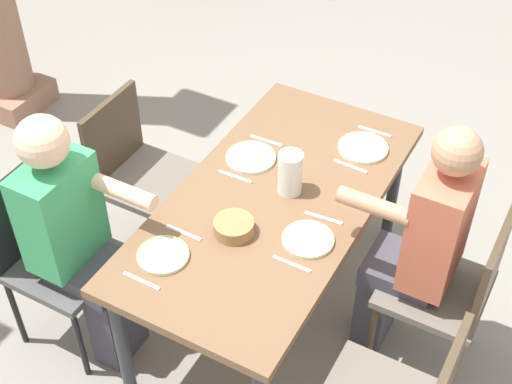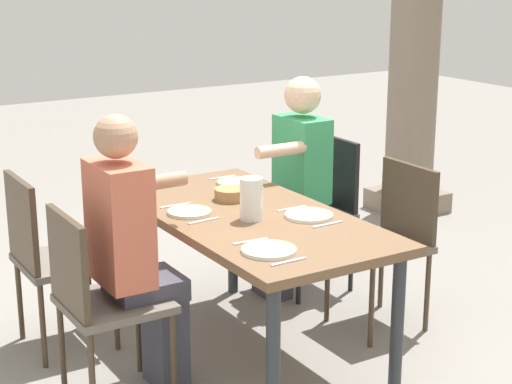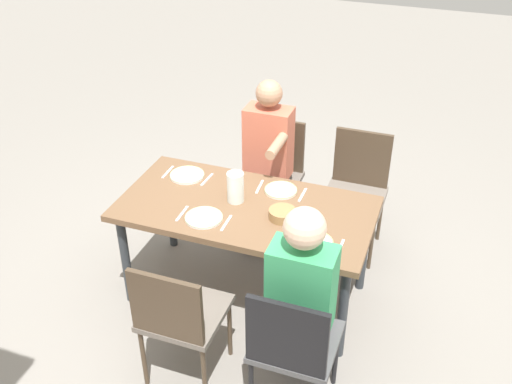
{
  "view_description": "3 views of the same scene",
  "coord_description": "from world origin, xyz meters",
  "px_view_note": "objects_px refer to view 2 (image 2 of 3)",
  "views": [
    {
      "loc": [
        -2.08,
        -1.06,
        2.88
      ],
      "look_at": [
        -0.12,
        0.02,
        0.86
      ],
      "focal_mm": 50.81,
      "sensor_mm": 36.0,
      "label": 1
    },
    {
      "loc": [
        3.38,
        -2.04,
        1.96
      ],
      "look_at": [
        -0.09,
        0.09,
        0.81
      ],
      "focal_mm": 59.57,
      "sensor_mm": 36.0,
      "label": 2
    },
    {
      "loc": [
        -1.12,
        2.91,
        2.83
      ],
      "look_at": [
        -0.07,
        0.01,
        0.87
      ],
      "focal_mm": 41.19,
      "sensor_mm": 36.0,
      "label": 3
    }
  ],
  "objects_px": {
    "chair_mid_south": "(97,294)",
    "plate_1": "(189,212)",
    "chair_mid_north": "(390,233)",
    "water_pitcher": "(251,201)",
    "diner_woman_green": "(134,250)",
    "diner_man_white": "(293,179)",
    "plate_3": "(269,250)",
    "plate_0": "(236,182)",
    "bread_basket": "(231,194)",
    "chair_west_north": "(319,202)",
    "plate_2": "(309,215)",
    "dining_table": "(249,228)",
    "chair_west_south": "(48,251)",
    "stone_column_near": "(416,26)"
  },
  "relations": [
    {
      "from": "bread_basket",
      "to": "diner_woman_green",
      "type": "bearing_deg",
      "value": -63.52
    },
    {
      "from": "chair_mid_south",
      "to": "diner_woman_green",
      "type": "height_order",
      "value": "diner_woman_green"
    },
    {
      "from": "stone_column_near",
      "to": "bread_basket",
      "type": "bearing_deg",
      "value": -62.13
    },
    {
      "from": "chair_west_south",
      "to": "plate_3",
      "type": "height_order",
      "value": "chair_west_south"
    },
    {
      "from": "chair_west_south",
      "to": "chair_mid_north",
      "type": "distance_m",
      "value": 1.79
    },
    {
      "from": "diner_man_white",
      "to": "plate_3",
      "type": "distance_m",
      "value": 1.38
    },
    {
      "from": "stone_column_near",
      "to": "chair_west_north",
      "type": "bearing_deg",
      "value": -59.15
    },
    {
      "from": "plate_3",
      "to": "bread_basket",
      "type": "bearing_deg",
      "value": 161.44
    },
    {
      "from": "chair_mid_south",
      "to": "bread_basket",
      "type": "bearing_deg",
      "value": 111.65
    },
    {
      "from": "diner_woman_green",
      "to": "plate_1",
      "type": "xyz_separation_m",
      "value": [
        -0.24,
        0.4,
        0.05
      ]
    },
    {
      "from": "diner_man_white",
      "to": "stone_column_near",
      "type": "bearing_deg",
      "value": 118.03
    },
    {
      "from": "chair_mid_south",
      "to": "plate_1",
      "type": "xyz_separation_m",
      "value": [
        -0.25,
        0.58,
        0.22
      ]
    },
    {
      "from": "plate_0",
      "to": "bread_basket",
      "type": "distance_m",
      "value": 0.32
    },
    {
      "from": "plate_2",
      "to": "water_pitcher",
      "type": "distance_m",
      "value": 0.29
    },
    {
      "from": "plate_0",
      "to": "plate_3",
      "type": "height_order",
      "value": "same"
    },
    {
      "from": "chair_mid_south",
      "to": "water_pitcher",
      "type": "height_order",
      "value": "water_pitcher"
    },
    {
      "from": "chair_mid_north",
      "to": "water_pitcher",
      "type": "relative_size",
      "value": 4.33
    },
    {
      "from": "chair_west_north",
      "to": "water_pitcher",
      "type": "relative_size",
      "value": 4.45
    },
    {
      "from": "chair_mid_south",
      "to": "water_pitcher",
      "type": "bearing_deg",
      "value": 90.31
    },
    {
      "from": "plate_1",
      "to": "plate_0",
      "type": "bearing_deg",
      "value": 127.32
    },
    {
      "from": "chair_west_north",
      "to": "plate_0",
      "type": "height_order",
      "value": "chair_west_north"
    },
    {
      "from": "plate_3",
      "to": "bread_basket",
      "type": "height_order",
      "value": "bread_basket"
    },
    {
      "from": "diner_man_white",
      "to": "water_pitcher",
      "type": "distance_m",
      "value": 0.95
    },
    {
      "from": "plate_1",
      "to": "chair_west_north",
      "type": "bearing_deg",
      "value": 110.97
    },
    {
      "from": "chair_mid_north",
      "to": "water_pitcher",
      "type": "xyz_separation_m",
      "value": [
        -0.0,
        -0.87,
        0.31
      ]
    },
    {
      "from": "dining_table",
      "to": "bread_basket",
      "type": "height_order",
      "value": "bread_basket"
    },
    {
      "from": "diner_man_white",
      "to": "plate_0",
      "type": "relative_size",
      "value": 6.01
    },
    {
      "from": "dining_table",
      "to": "plate_2",
      "type": "height_order",
      "value": "plate_2"
    },
    {
      "from": "chair_west_south",
      "to": "diner_woman_green",
      "type": "bearing_deg",
      "value": 15.89
    },
    {
      "from": "stone_column_near",
      "to": "plate_1",
      "type": "xyz_separation_m",
      "value": [
        1.32,
        -2.6,
        -0.69
      ]
    },
    {
      "from": "chair_west_south",
      "to": "plate_0",
      "type": "relative_size",
      "value": 4.28
    },
    {
      "from": "plate_1",
      "to": "chair_west_south",
      "type": "bearing_deg",
      "value": -125.09
    },
    {
      "from": "diner_man_white",
      "to": "chair_mid_north",
      "type": "bearing_deg",
      "value": 16.1
    },
    {
      "from": "chair_west_north",
      "to": "diner_man_white",
      "type": "relative_size",
      "value": 0.7
    },
    {
      "from": "plate_2",
      "to": "plate_1",
      "type": "bearing_deg",
      "value": -127.13
    },
    {
      "from": "chair_west_south",
      "to": "chair_mid_south",
      "type": "relative_size",
      "value": 1.01
    },
    {
      "from": "chair_west_north",
      "to": "plate_2",
      "type": "relative_size",
      "value": 3.83
    },
    {
      "from": "plate_3",
      "to": "chair_west_north",
      "type": "bearing_deg",
      "value": 136.11
    },
    {
      "from": "chair_west_north",
      "to": "chair_mid_south",
      "type": "distance_m",
      "value": 1.79
    },
    {
      "from": "chair_mid_south",
      "to": "diner_woman_green",
      "type": "xyz_separation_m",
      "value": [
        -0.0,
        0.18,
        0.17
      ]
    },
    {
      "from": "dining_table",
      "to": "stone_column_near",
      "type": "bearing_deg",
      "value": 122.14
    },
    {
      "from": "chair_mid_south",
      "to": "diner_man_white",
      "type": "distance_m",
      "value": 1.62
    },
    {
      "from": "chair_mid_south",
      "to": "plate_2",
      "type": "height_order",
      "value": "chair_mid_south"
    },
    {
      "from": "chair_mid_south",
      "to": "diner_man_white",
      "type": "bearing_deg",
      "value": 114.02
    },
    {
      "from": "chair_west_north",
      "to": "chair_mid_south",
      "type": "relative_size",
      "value": 1.0
    },
    {
      "from": "diner_man_white",
      "to": "stone_column_near",
      "type": "height_order",
      "value": "stone_column_near"
    },
    {
      "from": "chair_west_south",
      "to": "plate_3",
      "type": "bearing_deg",
      "value": 29.8
    },
    {
      "from": "chair_west_south",
      "to": "plate_1",
      "type": "xyz_separation_m",
      "value": [
        0.41,
        0.59,
        0.22
      ]
    },
    {
      "from": "stone_column_near",
      "to": "water_pitcher",
      "type": "relative_size",
      "value": 14.32
    },
    {
      "from": "diner_woman_green",
      "to": "water_pitcher",
      "type": "bearing_deg",
      "value": 90.13
    }
  ]
}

